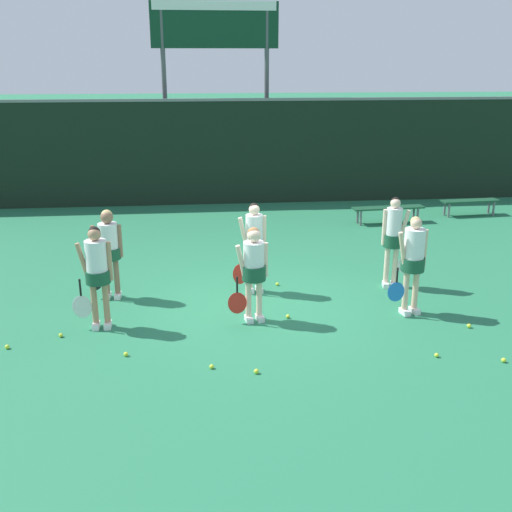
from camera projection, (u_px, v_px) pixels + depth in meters
ground_plane at (256, 305)px, 10.78m from camera, size 140.00×140.00×0.00m
fence_windscreen at (229, 152)px, 17.87m from camera, size 60.00×0.08×3.13m
scoreboard at (215, 46)px, 17.73m from camera, size 3.77×0.15×5.83m
bench_courtside at (388, 209)px, 16.08m from camera, size 1.98×0.50×0.44m
bench_far at (470, 202)px, 16.87m from camera, size 1.68×0.48×0.44m
player_0 at (97, 269)px, 9.59m from camera, size 0.69×0.40×1.72m
player_1 at (253, 266)px, 9.87m from camera, size 0.68×0.40×1.64m
player_2 at (413, 257)px, 10.14m from camera, size 0.67×0.40×1.73m
player_3 at (109, 246)px, 10.83m from camera, size 0.67×0.40×1.67m
player_4 at (254, 240)px, 11.12m from camera, size 0.64×0.37×1.72m
player_5 at (393, 235)px, 11.37m from camera, size 0.62×0.34×1.77m
tennis_ball_0 at (504, 360)px, 8.75m from camera, size 0.07×0.07×0.07m
tennis_ball_1 at (212, 367)px, 8.57m from camera, size 0.07×0.07×0.07m
tennis_ball_2 at (277, 284)px, 11.71m from camera, size 0.06×0.06×0.06m
tennis_ball_3 at (61, 335)px, 9.54m from camera, size 0.06×0.06×0.06m
tennis_ball_5 at (437, 355)px, 8.90m from camera, size 0.07×0.07×0.07m
tennis_ball_6 at (256, 371)px, 8.44m from camera, size 0.07×0.07×0.07m
tennis_ball_7 at (413, 300)px, 10.92m from camera, size 0.07×0.07×0.07m
tennis_ball_8 at (288, 316)px, 10.24m from camera, size 0.07×0.07×0.07m
tennis_ball_9 at (7, 347)px, 9.16m from camera, size 0.07×0.07×0.07m
tennis_ball_10 at (469, 326)px, 9.87m from camera, size 0.07×0.07×0.07m
tennis_ball_11 at (126, 354)px, 8.93m from camera, size 0.07×0.07×0.07m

